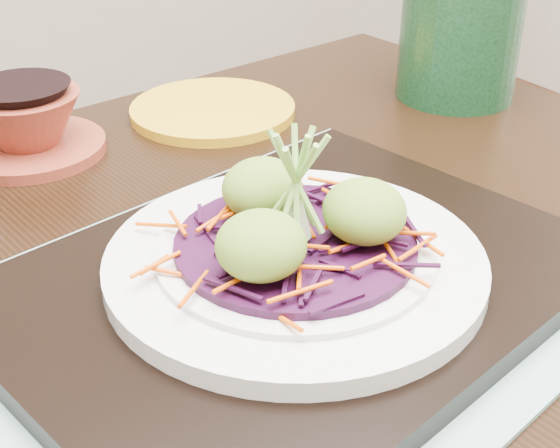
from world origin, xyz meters
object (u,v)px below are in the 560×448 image
white_plate (295,260)px  terracotta_bowl_set (27,127)px  yellow_plate (213,110)px  green_jar (461,29)px  serving_tray (295,282)px  dining_table (206,356)px

white_plate → terracotta_bowl_set: size_ratio=1.48×
white_plate → terracotta_bowl_set: bearing=103.8°
yellow_plate → green_jar: (0.27, -0.10, 0.07)m
white_plate → yellow_plate: bearing=71.2°
serving_tray → white_plate: 0.02m
white_plate → green_jar: 0.46m
serving_tray → yellow_plate: bearing=59.8°
dining_table → yellow_plate: (0.16, 0.27, 0.10)m
serving_tray → white_plate: bearing=175.8°
serving_tray → yellow_plate: (0.12, 0.35, -0.01)m
serving_tray → white_plate: white_plate is taller
yellow_plate → white_plate: bearing=-108.8°
dining_table → terracotta_bowl_set: terracotta_bowl_set is taller
serving_tray → white_plate: (-0.00, -0.00, 0.02)m
terracotta_bowl_set → yellow_plate: 0.21m
terracotta_bowl_set → yellow_plate: terracotta_bowl_set is taller
yellow_plate → green_jar: green_jar is taller
serving_tray → dining_table: bearing=106.8°
white_plate → yellow_plate: size_ratio=1.47×
terracotta_bowl_set → dining_table: bearing=-80.4°
dining_table → terracotta_bowl_set: (-0.05, 0.28, 0.12)m
serving_tray → green_jar: 0.46m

